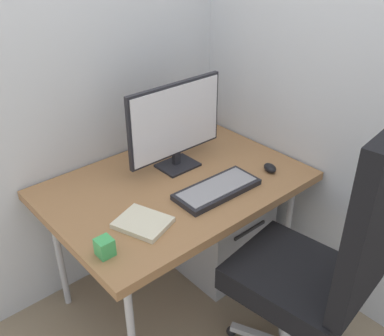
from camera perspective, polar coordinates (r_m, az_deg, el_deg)
name	(u,v)px	position (r m, az deg, el deg)	size (l,w,h in m)	color
ground_plane	(178,289)	(2.55, -1.81, -15.36)	(8.00, 8.00, 0.00)	gray
wall_back	(112,17)	(2.20, -10.36, 18.67)	(2.12, 0.04, 2.80)	silver
wall_side_right	(296,18)	(2.20, 13.38, 18.42)	(0.04, 1.75, 2.80)	silver
desk	(176,189)	(2.13, -2.10, -2.78)	(1.21, 0.84, 0.71)	#996B42
office_chair	(323,263)	(1.83, 16.67, -11.70)	(0.54, 0.59, 1.26)	black
filing_cabinet	(217,225)	(2.55, 3.22, -7.38)	(0.46, 0.49, 0.54)	#9EA0A5
monitor	(176,123)	(2.13, -2.13, 5.87)	(0.54, 0.15, 0.44)	black
keyboard	(217,189)	(2.02, 3.27, -2.76)	(0.41, 0.19, 0.03)	black
mouse	(270,168)	(2.21, 10.08, 0.01)	(0.05, 0.08, 0.04)	black
pen_holder	(185,131)	(2.49, -0.93, 4.76)	(0.09, 0.09, 0.18)	#9EA0A5
notebook	(143,223)	(1.83, -6.39, -7.06)	(0.17, 0.21, 0.02)	beige
desk_clamp_accessory	(105,247)	(1.69, -11.26, -10.04)	(0.06, 0.06, 0.07)	#3FAD59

